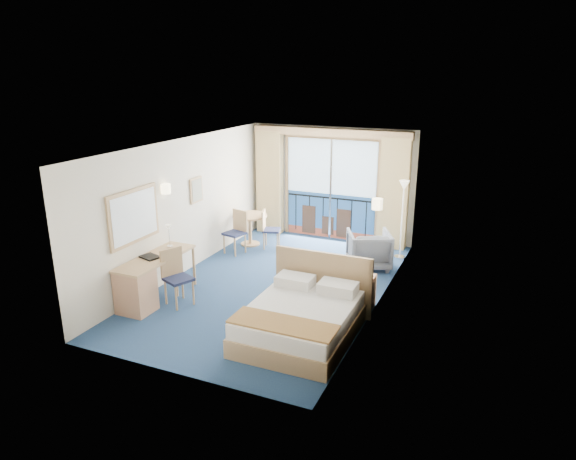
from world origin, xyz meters
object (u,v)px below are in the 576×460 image
object	(u,v)px
floor_lamp	(403,200)
armchair	(369,249)
desk	(140,285)
bed	(302,318)
table_chair_a	(268,227)
round_table	(250,222)
nightstand	(361,292)
table_chair_b	(237,229)
desk_chair	(176,273)

from	to	relation	value
floor_lamp	armchair	bearing A→B (deg)	-120.42
desk	bed	bearing A→B (deg)	4.13
table_chair_a	round_table	bearing A→B (deg)	68.94
nightstand	armchair	xyz separation A→B (m)	(-0.36, 1.90, 0.10)
desk	table_chair_b	xyz separation A→B (m)	(0.13, 3.19, 0.10)
armchair	desk	world-z (taller)	desk
desk_chair	round_table	size ratio (longest dim) A/B	1.23
floor_lamp	desk	bearing A→B (deg)	-129.86
armchair	floor_lamp	distance (m)	1.33
desk	round_table	bearing A→B (deg)	87.74
bed	round_table	xyz separation A→B (m)	(-2.75, 3.57, 0.25)
nightstand	table_chair_a	xyz separation A→B (m)	(-2.82, 2.19, 0.21)
round_table	table_chair_b	world-z (taller)	table_chair_b
bed	floor_lamp	xyz separation A→B (m)	(0.68, 4.08, 1.01)
armchair	table_chair_b	size ratio (longest dim) A/B	0.89
round_table	floor_lamp	bearing A→B (deg)	8.44
desk	desk_chair	distance (m)	0.62
armchair	desk	bearing A→B (deg)	22.70
bed	round_table	size ratio (longest dim) A/B	2.51
floor_lamp	round_table	xyz separation A→B (m)	(-3.43, -0.51, -0.76)
armchair	table_chair_a	bearing A→B (deg)	-32.10
armchair	round_table	distance (m)	2.97
armchair	round_table	xyz separation A→B (m)	(-2.94, 0.32, 0.16)
nightstand	desk_chair	world-z (taller)	desk_chair
floor_lamp	desk_chair	distance (m)	5.03
nightstand	round_table	xyz separation A→B (m)	(-3.31, 2.22, 0.26)
desk_chair	round_table	bearing A→B (deg)	27.99
table_chair_b	floor_lamp	bearing A→B (deg)	31.88
floor_lamp	round_table	size ratio (longest dim) A/B	2.13
nightstand	desk	distance (m)	3.79
floor_lamp	desk_chair	xyz separation A→B (m)	(-3.15, -3.85, -0.75)
round_table	desk	bearing A→B (deg)	-92.26
table_chair_a	table_chair_b	bearing A→B (deg)	120.35
table_chair_a	nightstand	bearing A→B (deg)	-144.90
nightstand	table_chair_a	world-z (taller)	table_chair_a
desk_chair	table_chair_a	bearing A→B (deg)	19.60
armchair	desk	xyz separation A→B (m)	(-3.09, -3.46, 0.05)
armchair	desk_chair	bearing A→B (deg)	23.12
bed	desk_chair	distance (m)	2.50
desk_chair	table_chair_a	distance (m)	3.32
bed	floor_lamp	world-z (taller)	floor_lamp
armchair	table_chair_b	distance (m)	2.98
bed	desk	distance (m)	2.91
desk	desk_chair	size ratio (longest dim) A/B	1.70
nightstand	armchair	size ratio (longest dim) A/B	0.68
desk	floor_lamp	bearing A→B (deg)	50.14
bed	floor_lamp	size ratio (longest dim) A/B	1.17
desk_chair	floor_lamp	bearing A→B (deg)	-16.05
bed	round_table	distance (m)	4.51
floor_lamp	nightstand	bearing A→B (deg)	-92.58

